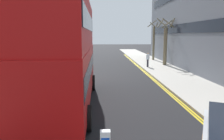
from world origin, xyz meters
TOP-DOWN VIEW (x-y plane):
  - sidewalk_right at (6.50, 16.00)m, footprint 4.00×80.00m
  - sidewalk_left at (-6.50, 16.00)m, footprint 4.00×80.00m
  - kerb_line_outer at (4.40, 14.00)m, footprint 0.10×56.00m
  - kerb_line_inner at (4.24, 14.00)m, footprint 0.10×56.00m
  - double_decker_bus_away at (-1.93, 10.29)m, footprint 2.88×10.83m
  - pedestrian_far at (5.19, 23.86)m, footprint 0.34×0.22m
  - street_tree_near at (7.55, 31.39)m, footprint 1.41×1.58m
  - street_tree_mid at (7.65, 25.61)m, footprint 2.05×2.21m
  - townhouse_terrace_right at (13.50, 23.36)m, footprint 10.08×28.00m

SIDE VIEW (x-z plane):
  - kerb_line_outer at x=4.40m, z-range 0.00..0.01m
  - kerb_line_inner at x=4.24m, z-range 0.00..0.01m
  - sidewalk_right at x=6.50m, z-range 0.00..0.14m
  - sidewalk_left at x=-6.50m, z-range 0.00..0.14m
  - pedestrian_far at x=5.19m, z-range 0.18..1.80m
  - street_tree_mid at x=7.65m, z-range -0.08..5.54m
  - street_tree_near at x=7.55m, z-range -0.08..5.71m
  - double_decker_bus_away at x=-1.93m, z-range 0.21..5.85m
  - townhouse_terrace_right at x=13.50m, z-range 0.00..11.70m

